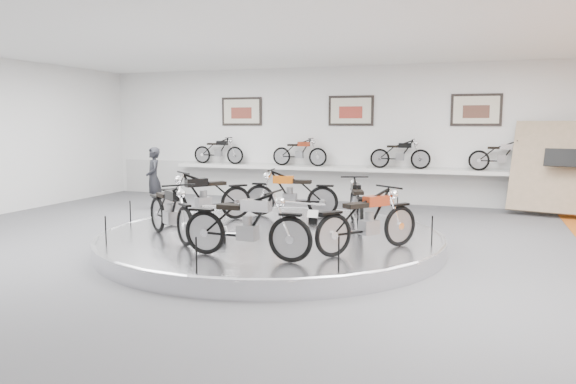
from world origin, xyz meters
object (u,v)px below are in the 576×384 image
(bike_e, at_px, (246,224))
(visitor, at_px, (154,178))
(bike_a, at_px, (356,202))
(bike_c, at_px, (204,197))
(display_platform, at_px, (271,241))
(shelf, at_px, (348,169))
(bike_d, at_px, (170,210))
(bike_f, at_px, (368,220))
(bike_b, at_px, (291,193))

(bike_e, distance_m, visitor, 7.46)
(bike_a, distance_m, bike_c, 3.13)
(display_platform, height_order, bike_a, bike_a)
(visitor, bearing_deg, display_platform, 15.06)
(display_platform, height_order, shelf, shelf)
(shelf, distance_m, visitor, 5.56)
(bike_c, height_order, bike_d, bike_c)
(bike_e, xyz_separation_m, bike_f, (1.66, 1.06, -0.01))
(bike_c, bearing_deg, display_platform, 109.24)
(bike_d, xyz_separation_m, visitor, (-3.24, 4.55, 0.03))
(bike_b, distance_m, bike_d, 3.21)
(shelf, xyz_separation_m, bike_b, (-0.24, -4.53, -0.18))
(bike_b, xyz_separation_m, bike_e, (0.60, -3.86, 0.01))
(display_platform, bearing_deg, bike_f, -24.58)
(bike_a, xyz_separation_m, visitor, (-6.11, 2.31, 0.06))
(display_platform, relative_size, bike_e, 3.56)
(shelf, relative_size, visitor, 6.50)
(bike_b, relative_size, bike_d, 1.02)
(bike_c, xyz_separation_m, bike_e, (2.06, -2.60, -0.01))
(display_platform, relative_size, bike_a, 3.88)
(bike_a, height_order, bike_f, bike_f)
(display_platform, height_order, visitor, visitor)
(display_platform, bearing_deg, bike_a, 40.17)
(bike_a, bearing_deg, bike_f, 178.68)
(bike_e, bearing_deg, shelf, 94.59)
(display_platform, relative_size, bike_c, 3.50)
(display_platform, xyz_separation_m, bike_f, (2.02, -0.92, 0.67))
(bike_f, bearing_deg, display_platform, 103.29)
(visitor, bearing_deg, bike_b, 31.74)
(bike_a, relative_size, bike_e, 0.92)
(bike_f, bearing_deg, shelf, 53.27)
(shelf, height_order, bike_f, bike_f)
(display_platform, bearing_deg, bike_b, 97.24)
(display_platform, xyz_separation_m, shelf, (0.00, 6.40, 0.85))
(bike_d, bearing_deg, display_platform, 74.93)
(shelf, xyz_separation_m, visitor, (-4.73, -2.93, -0.15))
(bike_c, relative_size, visitor, 1.08)
(bike_a, bearing_deg, visitor, 50.96)
(bike_f, xyz_separation_m, visitor, (-6.74, 4.39, 0.03))
(shelf, relative_size, bike_a, 6.66)
(shelf, height_order, bike_c, bike_c)
(bike_b, relative_size, bike_c, 0.97)
(display_platform, xyz_separation_m, bike_c, (-1.70, 0.61, 0.69))
(bike_a, distance_m, bike_f, 2.18)
(shelf, relative_size, bike_e, 6.11)
(display_platform, height_order, bike_c, bike_c)
(bike_e, bearing_deg, bike_c, 130.55)
(bike_b, bearing_deg, bike_a, 149.17)
(bike_c, xyz_separation_m, bike_f, (3.72, -1.53, -0.02))
(bike_c, bearing_deg, bike_b, 169.78)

